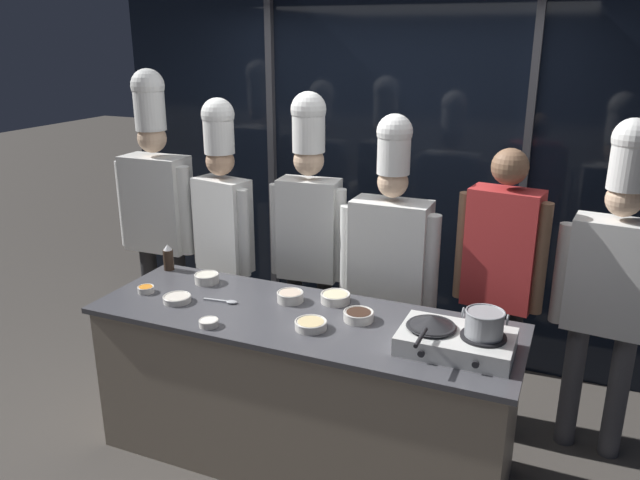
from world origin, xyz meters
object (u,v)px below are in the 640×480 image
Objects in this scene: prep_bowl_chicken at (290,296)px; prep_bowl_onion at (177,298)px; stock_pot at (484,323)px; prep_bowl_garlic at (207,278)px; chef_head at (157,200)px; frying_pan at (431,322)px; chef_line at (309,221)px; prep_bowl_ginger at (311,324)px; squeeze_bottle_soy at (168,258)px; prep_bowl_soy_glaze at (359,315)px; portable_stove at (456,341)px; prep_bowl_noodles at (335,297)px; person_guest at (500,267)px; chef_sous at (223,217)px; chef_apprentice at (612,275)px; chef_pastry at (390,253)px; serving_spoon_slotted at (227,301)px.

prep_bowl_chicken is 0.63m from prep_bowl_onion.
stock_pot is 1.69m from prep_bowl_garlic.
stock_pot is at bearing 160.89° from chef_head.
frying_pan is 1.27m from chef_line.
prep_bowl_ginger is 0.08× the size of chef_line.
chef_line is (-0.99, 0.79, 0.17)m from frying_pan.
prep_bowl_soy_glaze is at bearing -9.33° from squeeze_bottle_soy.
chef_head is (-2.28, 0.79, 0.26)m from portable_stove.
prep_bowl_soy_glaze is (-0.65, 0.13, -0.14)m from stock_pot.
portable_stove is at bearing -22.04° from prep_bowl_noodles.
prep_bowl_ginger is 1.80m from chef_head.
person_guest reaches higher than prep_bowl_noodles.
squeeze_bottle_soy reaches higher than prep_bowl_garlic.
prep_bowl_garlic is (-1.55, 0.26, -0.02)m from portable_stove.
chef_sous reaches higher than prep_bowl_chicken.
squeeze_bottle_soy reaches higher than prep_bowl_chicken.
chef_head is 2.38m from person_guest.
stock_pot is 1.46m from chef_line.
frying_pan is (-0.12, -0.00, 0.08)m from portable_stove.
chef_sous reaches higher than stock_pot.
squeeze_bottle_soy is at bearing 170.67° from prep_bowl_soy_glaze.
chef_pastry is at bearing 8.14° from chef_apprentice.
frying_pan is at bearing 50.95° from chef_apprentice.
chef_apprentice is at bearing 20.62° from prep_bowl_onion.
prep_bowl_chicken is at bearing -5.08° from prep_bowl_garlic.
chef_line is (-0.57, 0.65, 0.27)m from prep_bowl_soy_glaze.
chef_line is at bearing -5.01° from chef_pastry.
chef_line is at bearing 5.87° from chef_apprentice.
chef_head is at bearing 159.35° from prep_bowl_soy_glaze.
chef_sous is (-1.83, 0.72, 0.10)m from stock_pot.
prep_bowl_onion is 0.28m from serving_spoon_slotted.
stock_pot is 2.53m from chef_head.
chef_line is (-1.11, 0.78, 0.25)m from portable_stove.
serving_spoon_slotted is 1.01m from chef_pastry.
stock_pot reaches higher than prep_bowl_onion.
chef_head reaches higher than portable_stove.
prep_bowl_garlic is 0.07× the size of chef_line.
portable_stove is 0.17m from stock_pot.
serving_spoon_slotted is (-1.41, 0.05, -0.16)m from stock_pot.
prep_bowl_ginger is 0.10× the size of person_guest.
serving_spoon_slotted is 0.11× the size of chef_pastry.
person_guest reaches higher than squeeze_bottle_soy.
person_guest is at bearing 11.60° from chef_apprentice.
squeeze_bottle_soy is 0.09× the size of chef_line.
chef_head reaches higher than frying_pan.
squeeze_bottle_soy is 0.68m from serving_spoon_slotted.
prep_bowl_garlic is 0.08× the size of person_guest.
chef_sous is at bearing 64.04° from squeeze_bottle_soy.
serving_spoon_slotted is 0.10× the size of chef_line.
prep_bowl_chicken is 0.95× the size of prep_bowl_onion.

